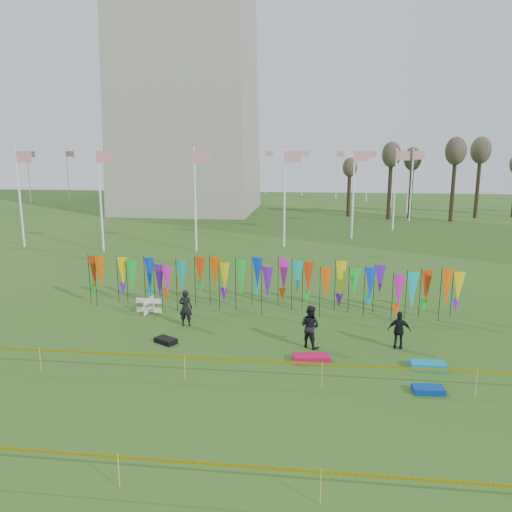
# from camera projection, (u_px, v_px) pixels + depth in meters

# --- Properties ---
(ground) EXTENTS (160.00, 160.00, 0.00)m
(ground) POSITION_uv_depth(u_px,v_px,m) (242.00, 367.00, 18.24)
(ground) COLOR #295116
(ground) RESTS_ON ground
(flagpole_ring) EXTENTS (57.40, 56.16, 8.00)m
(flagpole_ring) POSITION_uv_depth(u_px,v_px,m) (190.00, 180.00, 65.70)
(flagpole_ring) COLOR white
(flagpole_ring) RESTS_ON ground
(banner_row) EXTENTS (18.64, 0.64, 2.41)m
(banner_row) POSITION_uv_depth(u_px,v_px,m) (267.00, 280.00, 24.37)
(banner_row) COLOR black
(banner_row) RESTS_ON ground
(caution_tape_near) EXTENTS (26.00, 0.02, 0.90)m
(caution_tape_near) POSITION_uv_depth(u_px,v_px,m) (230.00, 361.00, 16.87)
(caution_tape_near) COLOR #E3C904
(caution_tape_near) RESTS_ON ground
(caution_tape_far) EXTENTS (26.00, 0.02, 0.90)m
(caution_tape_far) POSITION_uv_depth(u_px,v_px,m) (187.00, 464.00, 11.30)
(caution_tape_far) COLOR #E3C904
(caution_tape_far) RESTS_ON ground
(box_kite) EXTENTS (0.67, 0.67, 0.74)m
(box_kite) POSITION_uv_depth(u_px,v_px,m) (149.00, 305.00, 24.30)
(box_kite) COLOR red
(box_kite) RESTS_ON ground
(person_left) EXTENTS (0.61, 0.45, 1.67)m
(person_left) POSITION_uv_depth(u_px,v_px,m) (186.00, 308.00, 22.37)
(person_left) COLOR black
(person_left) RESTS_ON ground
(person_mid) EXTENTS (1.00, 0.89, 1.74)m
(person_mid) POSITION_uv_depth(u_px,v_px,m) (310.00, 326.00, 19.90)
(person_mid) COLOR black
(person_mid) RESTS_ON ground
(person_right) EXTENTS (0.95, 0.60, 1.53)m
(person_right) POSITION_uv_depth(u_px,v_px,m) (399.00, 330.00, 19.75)
(person_right) COLOR black
(person_right) RESTS_ON ground
(kite_bag_blue) EXTENTS (1.03, 0.59, 0.21)m
(kite_bag_blue) POSITION_uv_depth(u_px,v_px,m) (428.00, 390.00, 16.25)
(kite_bag_blue) COLOR #093597
(kite_bag_blue) RESTS_ON ground
(kite_bag_red) EXTENTS (1.42, 0.81, 0.25)m
(kite_bag_red) POSITION_uv_depth(u_px,v_px,m) (311.00, 358.00, 18.68)
(kite_bag_red) COLOR #CC0D3F
(kite_bag_red) RESTS_ON ground
(kite_bag_black) EXTENTS (1.04, 0.90, 0.21)m
(kite_bag_black) POSITION_uv_depth(u_px,v_px,m) (166.00, 341.00, 20.47)
(kite_bag_black) COLOR black
(kite_bag_black) RESTS_ON ground
(kite_bag_teal) EXTENTS (1.24, 0.60, 0.24)m
(kite_bag_teal) POSITION_uv_depth(u_px,v_px,m) (428.00, 365.00, 18.06)
(kite_bag_teal) COLOR #0D87BA
(kite_bag_teal) RESTS_ON ground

